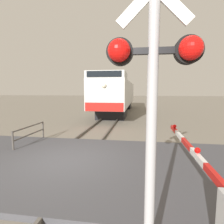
# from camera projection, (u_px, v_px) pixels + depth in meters

# --- Properties ---
(ground_plane) EXTENTS (160.00, 160.00, 0.00)m
(ground_plane) POSITION_uv_depth(u_px,v_px,m) (65.00, 164.00, 6.65)
(ground_plane) COLOR gray
(rail_track_left) EXTENTS (0.08, 80.00, 0.15)m
(rail_track_left) POSITION_uv_depth(u_px,v_px,m) (46.00, 161.00, 6.75)
(rail_track_left) COLOR #59544C
(rail_track_left) RESTS_ON ground_plane
(rail_track_right) EXTENTS (0.08, 80.00, 0.15)m
(rail_track_right) POSITION_uv_depth(u_px,v_px,m) (84.00, 164.00, 6.54)
(rail_track_right) COLOR #59544C
(rail_track_right) RESTS_ON ground_plane
(road_surface) EXTENTS (36.00, 5.83, 0.15)m
(road_surface) POSITION_uv_depth(u_px,v_px,m) (65.00, 162.00, 6.64)
(road_surface) COLOR #47474C
(road_surface) RESTS_ON ground_plane
(locomotive) EXTENTS (3.03, 17.57, 4.08)m
(locomotive) POSITION_uv_depth(u_px,v_px,m) (118.00, 94.00, 21.94)
(locomotive) COLOR black
(locomotive) RESTS_ON ground_plane
(crossing_signal) EXTENTS (1.18, 0.33, 4.36)m
(crossing_signal) POSITION_uv_depth(u_px,v_px,m) (153.00, 83.00, 2.34)
(crossing_signal) COLOR #ADADB2
(crossing_signal) RESTS_ON ground_plane
(crossing_gate) EXTENTS (0.36, 5.92, 1.31)m
(crossing_gate) POSITION_uv_depth(u_px,v_px,m) (214.00, 191.00, 3.38)
(crossing_gate) COLOR silver
(crossing_gate) RESTS_ON ground_plane
(guard_railing) EXTENTS (0.08, 2.53, 0.95)m
(guard_railing) POSITION_uv_depth(u_px,v_px,m) (30.00, 132.00, 8.93)
(guard_railing) COLOR #4C4742
(guard_railing) RESTS_ON ground_plane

